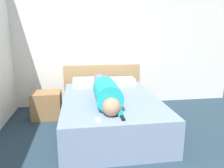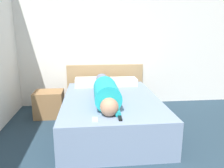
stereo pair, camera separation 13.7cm
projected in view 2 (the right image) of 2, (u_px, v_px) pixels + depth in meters
wall_back at (117, 40)px, 4.34m from camera, size 5.06×0.06×2.60m
bed at (111, 113)px, 3.37m from camera, size 1.41×2.04×0.49m
headboard at (105, 85)px, 4.46m from camera, size 1.53×0.04×0.82m
nightstand at (49, 104)px, 3.85m from camera, size 0.49×0.41×0.46m
person_lying at (106, 91)px, 3.14m from camera, size 0.34×1.62×0.34m
pillow_near_headboard at (89, 82)px, 4.01m from camera, size 0.51×0.33×0.14m
pillow_second at (123, 82)px, 4.08m from camera, size 0.48×0.33×0.13m
tv_remote at (120, 118)px, 2.51m from camera, size 0.04×0.15×0.02m
cell_phone at (95, 119)px, 2.48m from camera, size 0.06×0.13×0.01m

